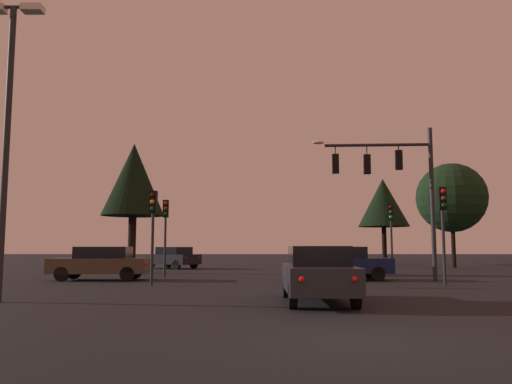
{
  "coord_description": "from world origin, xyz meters",
  "views": [
    {
      "loc": [
        -1.64,
        -8.24,
        1.48
      ],
      "look_at": [
        -1.71,
        13.99,
        3.9
      ],
      "focal_mm": 35.85,
      "sensor_mm": 36.0,
      "label": 1
    }
  ],
  "objects": [
    {
      "name": "ground_plane",
      "position": [
        0.0,
        24.5,
        0.0
      ],
      "size": [
        168.0,
        168.0,
        0.0
      ],
      "primitive_type": "plane",
      "color": "black",
      "rests_on": "ground"
    },
    {
      "name": "traffic_signal_mast_arm",
      "position": [
        4.69,
        14.86,
        4.71
      ],
      "size": [
        5.48,
        0.58,
        6.95
      ],
      "color": "#232326",
      "rests_on": "ground"
    },
    {
      "name": "traffic_light_corner_left",
      "position": [
        -5.8,
        12.28,
        2.68
      ],
      "size": [
        0.32,
        0.36,
        3.76
      ],
      "color": "#232326",
      "rests_on": "ground"
    },
    {
      "name": "traffic_light_corner_right",
      "position": [
        -6.3,
        18.03,
        2.8
      ],
      "size": [
        0.33,
        0.37,
        3.93
      ],
      "color": "#232326",
      "rests_on": "ground"
    },
    {
      "name": "traffic_light_median",
      "position": [
        5.78,
        12.0,
        2.76
      ],
      "size": [
        0.32,
        0.36,
        3.88
      ],
      "color": "#232326",
      "rests_on": "ground"
    },
    {
      "name": "traffic_light_far_side",
      "position": [
        5.88,
        20.16,
        2.78
      ],
      "size": [
        0.36,
        0.38,
        3.89
      ],
      "color": "#232326",
      "rests_on": "ground"
    },
    {
      "name": "car_nearside_lane",
      "position": [
        0.03,
        5.74,
        0.79
      ],
      "size": [
        1.76,
        4.43,
        1.52
      ],
      "color": "#232328",
      "rests_on": "ground"
    },
    {
      "name": "car_crossing_left",
      "position": [
        2.22,
        15.39,
        0.8
      ],
      "size": [
        4.59,
        1.92,
        1.52
      ],
      "color": "#0F1947",
      "rests_on": "ground"
    },
    {
      "name": "car_crossing_right",
      "position": [
        -8.74,
        15.32,
        0.8
      ],
      "size": [
        4.47,
        2.04,
        1.52
      ],
      "color": "#473828",
      "rests_on": "ground"
    },
    {
      "name": "car_far_lane",
      "position": [
        -7.53,
        28.12,
        0.79
      ],
      "size": [
        4.25,
        3.85,
        1.52
      ],
      "color": "black",
      "rests_on": "ground"
    },
    {
      "name": "parking_lot_lamp_post",
      "position": [
        -8.69,
        5.92,
        5.33
      ],
      "size": [
        1.7,
        0.36,
        8.49
      ],
      "color": "#232326",
      "rests_on": "ground"
    },
    {
      "name": "tree_behind_sign",
      "position": [
        -8.86,
        21.55,
        5.42
      ],
      "size": [
        3.65,
        3.65,
        7.61
      ],
      "color": "black",
      "rests_on": "ground"
    },
    {
      "name": "tree_left_far",
      "position": [
        9.68,
        36.98,
        5.43
      ],
      "size": [
        4.49,
        4.49,
        7.6
      ],
      "color": "black",
      "rests_on": "ground"
    },
    {
      "name": "tree_center_horizon",
      "position": [
        13.02,
        29.82,
        5.19
      ],
      "size": [
        5.17,
        5.17,
        7.79
      ],
      "color": "black",
      "rests_on": "ground"
    }
  ]
}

